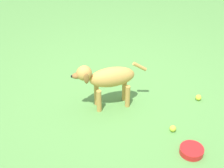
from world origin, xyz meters
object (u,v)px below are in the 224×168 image
object	(u,v)px
tennis_ball_0	(98,78)
water_bowl	(192,151)
dog	(108,78)
tennis_ball_2	(198,98)
tennis_ball_1	(173,128)

from	to	relation	value
tennis_ball_0	water_bowl	distance (m)	1.51
dog	tennis_ball_2	xyz separation A→B (m)	(-0.72, -0.72, -0.33)
tennis_ball_1	water_bowl	xyz separation A→B (m)	(-0.28, 0.15, -0.00)
water_bowl	tennis_ball_0	bearing A→B (deg)	-14.00
tennis_ball_0	tennis_ball_2	distance (m)	1.21
tennis_ball_0	water_bowl	world-z (taller)	tennis_ball_0
dog	tennis_ball_2	world-z (taller)	dog
tennis_ball_0	tennis_ball_1	world-z (taller)	same
tennis_ball_0	dog	bearing A→B (deg)	143.53
dog	tennis_ball_1	world-z (taller)	dog
tennis_ball_0	water_bowl	size ratio (longest dim) A/B	0.30
dog	tennis_ball_1	bearing A→B (deg)	132.94
tennis_ball_1	tennis_ball_2	distance (m)	0.63
tennis_ball_1	dog	bearing A→B (deg)	7.05
tennis_ball_0	tennis_ball_1	xyz separation A→B (m)	(-1.18, 0.22, 0.00)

